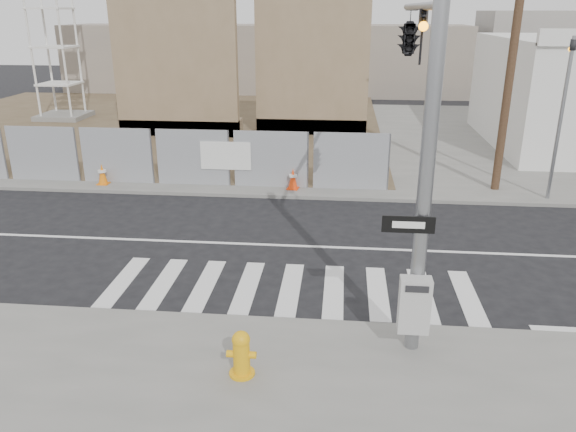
# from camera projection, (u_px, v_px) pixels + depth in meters

# --- Properties ---
(ground) EXTENTS (100.00, 100.00, 0.00)m
(ground) POSITION_uv_depth(u_px,v_px,m) (299.00, 246.00, 15.29)
(ground) COLOR black
(ground) RESTS_ON ground
(sidewalk_far) EXTENTS (50.00, 20.00, 0.12)m
(sidewalk_far) POSITION_uv_depth(u_px,v_px,m) (321.00, 136.00, 28.35)
(sidewalk_far) COLOR slate
(sidewalk_far) RESTS_ON ground
(signal_pole) EXTENTS (0.96, 5.87, 7.00)m
(signal_pole) POSITION_uv_depth(u_px,v_px,m) (414.00, 76.00, 11.50)
(signal_pole) COLOR gray
(signal_pole) RESTS_ON sidewalk_near
(far_signal_pole) EXTENTS (0.16, 0.20, 5.60)m
(far_signal_pole) POSITION_uv_depth(u_px,v_px,m) (564.00, 97.00, 17.65)
(far_signal_pole) COLOR gray
(far_signal_pole) RESTS_ON sidewalk_far
(chain_link_fence) EXTENTS (24.60, 0.04, 2.00)m
(chain_link_fence) POSITION_uv_depth(u_px,v_px,m) (38.00, 153.00, 20.49)
(chain_link_fence) COLOR gray
(chain_link_fence) RESTS_ON sidewalk_far
(concrete_wall_left) EXTENTS (6.00, 1.30, 8.00)m
(concrete_wall_left) POSITION_uv_depth(u_px,v_px,m) (176.00, 69.00, 26.98)
(concrete_wall_left) COLOR #796448
(concrete_wall_left) RESTS_ON sidewalk_far
(concrete_wall_right) EXTENTS (5.50, 1.30, 8.00)m
(concrete_wall_right) POSITION_uv_depth(u_px,v_px,m) (312.00, 68.00, 27.32)
(concrete_wall_right) COLOR #796448
(concrete_wall_right) RESTS_ON sidewalk_far
(utility_pole_right) EXTENTS (1.60, 0.28, 10.00)m
(utility_pole_right) POSITION_uv_depth(u_px,v_px,m) (515.00, 38.00, 18.03)
(utility_pole_right) COLOR #4C3323
(utility_pole_right) RESTS_ON sidewalk_far
(fire_hydrant) EXTENTS (0.51, 0.45, 0.85)m
(fire_hydrant) POSITION_uv_depth(u_px,v_px,m) (241.00, 354.00, 9.58)
(fire_hydrant) COLOR #E5A30C
(fire_hydrant) RESTS_ON sidewalk_near
(traffic_cone_c) EXTENTS (0.39, 0.39, 0.75)m
(traffic_cone_c) POSITION_uv_depth(u_px,v_px,m) (102.00, 174.00, 20.21)
(traffic_cone_c) COLOR orange
(traffic_cone_c) RESTS_ON sidewalk_far
(traffic_cone_d) EXTENTS (0.44, 0.44, 0.75)m
(traffic_cone_d) POSITION_uv_depth(u_px,v_px,m) (293.00, 179.00, 19.67)
(traffic_cone_d) COLOR #F93E0D
(traffic_cone_d) RESTS_ON sidewalk_far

